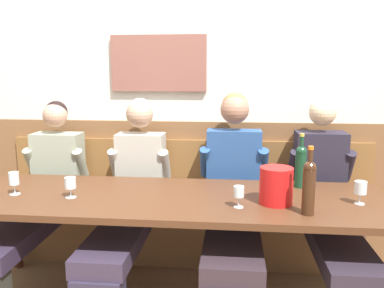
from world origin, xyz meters
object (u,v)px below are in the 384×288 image
at_px(person_center_left_seat, 328,197).
at_px(wine_glass_center_rear, 70,184).
at_px(wine_glass_center_front, 361,188).
at_px(wall_bench, 186,223).
at_px(person_right_seat, 131,193).
at_px(wine_bottle_amber_mid, 301,165).
at_px(ice_bucket, 276,186).
at_px(wine_glass_mid_right, 14,179).
at_px(person_center_right_seat, 233,195).
at_px(person_left_seat, 39,194).
at_px(wine_glass_by_bottle, 239,192).
at_px(dining_table, 173,206).
at_px(wine_bottle_clear_water, 309,185).

xyz_separation_m(person_center_left_seat, wine_glass_center_rear, (-1.66, -0.44, 0.17)).
relative_size(person_center_left_seat, wine_glass_center_front, 9.51).
bearing_deg(wine_glass_center_rear, wall_bench, 51.52).
relative_size(person_right_seat, wine_bottle_amber_mid, 3.52).
distance_m(ice_bucket, wine_glass_mid_right, 1.64).
bearing_deg(wine_glass_center_rear, person_right_seat, 57.86).
xyz_separation_m(person_center_right_seat, wine_glass_mid_right, (-1.39, -0.39, 0.18)).
bearing_deg(wine_glass_center_front, person_center_right_seat, 153.83).
height_order(person_center_left_seat, wine_glass_mid_right, person_center_left_seat).
relative_size(person_left_seat, wine_glass_center_front, 9.21).
height_order(wine_glass_center_front, wine_glass_by_bottle, wine_glass_center_front).
distance_m(wine_glass_center_rear, wine_glass_mid_right, 0.38).
relative_size(wall_bench, ice_bucket, 13.64).
height_order(person_right_seat, wine_bottle_amber_mid, person_right_seat).
xyz_separation_m(person_right_seat, wine_glass_center_rear, (-0.27, -0.43, 0.18)).
height_order(wall_bench, dining_table, wall_bench).
bearing_deg(wine_glass_mid_right, wine_glass_center_rear, -3.95).
bearing_deg(person_left_seat, wine_glass_center_rear, -44.12).
relative_size(wall_bench, person_right_seat, 2.31).
bearing_deg(ice_bucket, wine_bottle_clear_water, -47.38).
bearing_deg(person_left_seat, person_center_left_seat, 0.92).
relative_size(ice_bucket, wine_bottle_amber_mid, 0.60).
relative_size(dining_table, ice_bucket, 12.27).
xyz_separation_m(person_center_right_seat, wine_glass_center_front, (0.74, -0.36, 0.18)).
bearing_deg(person_center_right_seat, ice_bucket, -58.41).
height_order(wall_bench, wine_glass_center_front, wall_bench).
relative_size(wine_glass_center_rear, wine_glass_center_front, 0.93).
relative_size(person_center_left_seat, wine_bottle_amber_mid, 3.58).
height_order(person_center_right_seat, wine_glass_center_rear, person_center_right_seat).
bearing_deg(wine_glass_mid_right, person_center_right_seat, 15.78).
height_order(wall_bench, wine_bottle_clear_water, wine_bottle_clear_water).
bearing_deg(wine_bottle_amber_mid, person_center_right_seat, 175.30).
height_order(wall_bench, person_right_seat, person_right_seat).
bearing_deg(person_right_seat, person_left_seat, -178.55).
relative_size(wine_bottle_clear_water, wine_bottle_amber_mid, 1.04).
relative_size(person_right_seat, wine_glass_center_rear, 10.02).
bearing_deg(person_center_left_seat, wine_glass_center_front, -76.98).
distance_m(person_right_seat, ice_bucket, 1.09).
bearing_deg(person_left_seat, wine_bottle_amber_mid, -0.81).
bearing_deg(person_center_left_seat, dining_table, -161.63).
bearing_deg(wall_bench, dining_table, -90.00).
xyz_separation_m(person_center_right_seat, wine_bottle_clear_water, (0.41, -0.57, 0.24)).
xyz_separation_m(ice_bucket, wine_glass_by_bottle, (-0.22, -0.09, -0.02)).
bearing_deg(wine_glass_mid_right, dining_table, 4.12).
height_order(wall_bench, wine_glass_center_rear, wall_bench).
bearing_deg(person_center_right_seat, wine_glass_center_front, -26.17).
bearing_deg(ice_bucket, wine_glass_by_bottle, -157.17).
bearing_deg(wall_bench, person_center_right_seat, -44.04).
distance_m(wine_glass_center_front, wine_glass_mid_right, 2.13).
bearing_deg(dining_table, wine_glass_by_bottle, -23.40).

